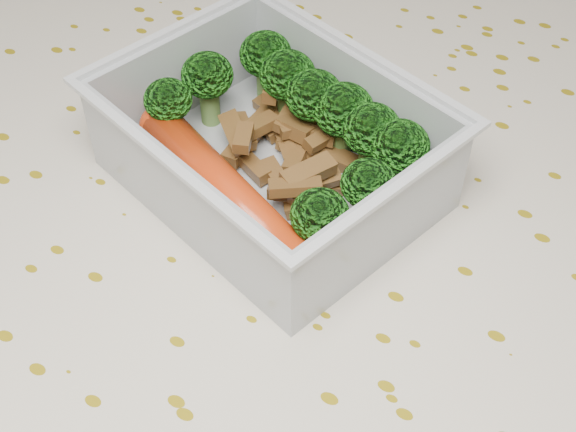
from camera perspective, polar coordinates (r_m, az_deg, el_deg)
The scene contains 6 objects.
dining_table at distance 0.55m, azimuth -0.62°, elevation -7.46°, with size 1.40×0.90×0.75m.
tablecloth at distance 0.51m, azimuth -0.67°, elevation -4.19°, with size 1.46×0.96×0.19m.
lunch_container at distance 0.49m, azimuth -1.14°, elevation 4.22°, with size 0.23×0.20×0.07m.
broccoli_florets at distance 0.50m, azimuth 1.39°, elevation 7.11°, with size 0.18×0.14×0.05m.
meat_pile at distance 0.51m, azimuth -0.12°, elevation 4.78°, with size 0.12×0.10×0.03m.
sausage at distance 0.47m, azimuth -4.56°, elevation 1.74°, with size 0.16×0.08×0.03m.
Camera 1 is at (0.16, -0.27, 1.12)m, focal length 50.00 mm.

